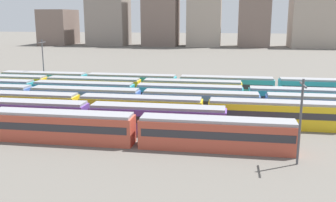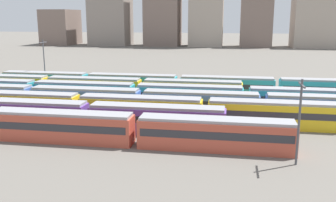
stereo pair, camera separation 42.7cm
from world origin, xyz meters
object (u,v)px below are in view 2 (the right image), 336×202
train_track_4 (189,96)px  catenary_pole_0 (299,118)px  train_track_5 (94,87)px  train_track_6 (178,85)px  train_track_2 (205,111)px  catenary_pole_1 (44,61)px  train_track_1 (25,113)px  train_track_3 (142,101)px  train_track_0 (62,126)px

train_track_4 → catenary_pole_0: (13.89, -24.04, 3.15)m
train_track_5 → train_track_6: same height
train_track_5 → catenary_pole_0: bearing=-41.7°
train_track_2 → train_track_6: bearing=108.0°
train_track_4 → catenary_pole_1: 35.96m
train_track_1 → train_track_6: (18.11, 26.00, 0.00)m
train_track_3 → catenary_pole_0: catenary_pole_0 is taller
train_track_4 → train_track_6: 10.93m
train_track_0 → train_track_3: size_ratio=0.75×
train_track_0 → catenary_pole_1: size_ratio=5.42×
train_track_6 → catenary_pole_0: catenary_pole_0 is taller
train_track_6 → catenary_pole_1: size_ratio=7.25×
train_track_2 → train_track_0: bearing=-148.5°
train_track_0 → train_track_6: bearing=71.9°
train_track_2 → catenary_pole_0: size_ratio=12.43×
train_track_0 → train_track_6: 32.82m
train_track_2 → catenary_pole_0: catenary_pole_0 is taller
catenary_pole_0 → train_track_2: bearing=127.5°
train_track_5 → train_track_2: bearing=-34.9°
train_track_1 → train_track_4: bearing=36.0°
train_track_2 → train_track_3: same height
train_track_3 → train_track_6: size_ratio=1.00×
train_track_5 → catenary_pole_0: size_ratio=6.17×
train_track_4 → train_track_5: size_ratio=1.68×
train_track_0 → train_track_3: bearing=67.7°
train_track_6 → train_track_2: bearing=-72.0°
train_track_1 → catenary_pole_1: bearing=112.0°
train_track_0 → catenary_pole_1: 39.60m
train_track_0 → train_track_1: bearing=146.7°
train_track_1 → train_track_3: 17.71m
catenary_pole_0 → catenary_pole_1: bearing=141.5°
train_track_2 → train_track_3: size_ratio=1.51×
train_track_5 → catenary_pole_1: size_ratio=5.42×
train_track_1 → train_track_6: size_ratio=0.75×
train_track_3 → train_track_0: bearing=-112.3°
train_track_3 → train_track_4: size_ratio=0.80×
train_track_3 → train_track_6: (3.78, 15.60, 0.00)m
train_track_4 → train_track_6: same height
train_track_1 → catenary_pole_1: 31.49m
catenary_pole_0 → catenary_pole_1: catenary_pole_1 is taller
catenary_pole_1 → train_track_0: bearing=-60.2°
train_track_2 → train_track_3: bearing=153.7°
train_track_2 → train_track_4: (-3.41, 10.40, 0.00)m
train_track_4 → train_track_6: (-3.36, 10.40, 0.00)m
train_track_1 → train_track_5: (2.53, 20.80, 0.00)m
train_track_3 → train_track_4: 8.83m
train_track_1 → train_track_5: same height
catenary_pole_0 → train_track_0: bearing=173.3°
catenary_pole_1 → train_track_6: bearing=-5.7°
train_track_2 → train_track_6: same height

